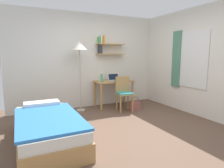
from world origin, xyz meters
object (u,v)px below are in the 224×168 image
at_px(bed, 48,128).
at_px(desk, 114,85).
at_px(handbag, 135,106).
at_px(laptop, 114,79).
at_px(desk_chair, 124,92).
at_px(standing_lamp, 79,49).
at_px(book_stack, 125,79).
at_px(water_bottle, 102,78).

relative_size(bed, desk, 1.80).
bearing_deg(handbag, bed, -158.39).
height_order(bed, desk, desk).
distance_m(bed, desk, 2.62).
relative_size(bed, laptop, 5.80).
xyz_separation_m(desk_chair, standing_lamp, (-1.04, 0.47, 1.11)).
distance_m(book_stack, handbag, 0.89).
bearing_deg(book_stack, desk_chair, -122.60).
height_order(bed, book_stack, book_stack).
bearing_deg(desk, laptop, 42.27).
distance_m(laptop, handbag, 0.99).
bearing_deg(standing_lamp, desk, 1.80).
bearing_deg(book_stack, handbag, -93.50).
height_order(desk, standing_lamp, standing_lamp).
xyz_separation_m(bed, laptop, (2.06, 1.61, 0.55)).
relative_size(bed, handbag, 5.05).
distance_m(desk, desk_chair, 0.52).
bearing_deg(water_bottle, laptop, 4.86).
bearing_deg(desk_chair, laptop, 93.25).
height_order(standing_lamp, handbag, standing_lamp).
bearing_deg(handbag, desk_chair, 148.38).
distance_m(desk, laptop, 0.19).
bearing_deg(desk, desk_chair, -84.54).
bearing_deg(handbag, desk, 114.57).
relative_size(desk_chair, water_bottle, 4.28).
bearing_deg(handbag, book_stack, 86.50).
distance_m(standing_lamp, handbag, 2.06).
xyz_separation_m(desk, handbag, (0.30, -0.66, -0.47)).
xyz_separation_m(desk_chair, water_bottle, (-0.43, 0.49, 0.34)).
bearing_deg(laptop, bed, -142.05).
height_order(desk, handbag, desk).
relative_size(desk, laptop, 3.21).
xyz_separation_m(desk, desk_chair, (0.05, -0.51, -0.10)).
xyz_separation_m(bed, handbag, (2.35, 0.93, -0.11)).
xyz_separation_m(bed, desk, (2.05, 1.59, 0.36)).
bearing_deg(desk, bed, -142.10).
bearing_deg(bed, handbag, 21.61).
bearing_deg(standing_lamp, book_stack, -0.78).
xyz_separation_m(water_bottle, handbag, (0.68, -0.65, -0.71)).
xyz_separation_m(standing_lamp, handbag, (1.29, -0.63, -1.48)).
bearing_deg(desk_chair, standing_lamp, 155.45).
height_order(bed, desk_chair, desk_chair).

